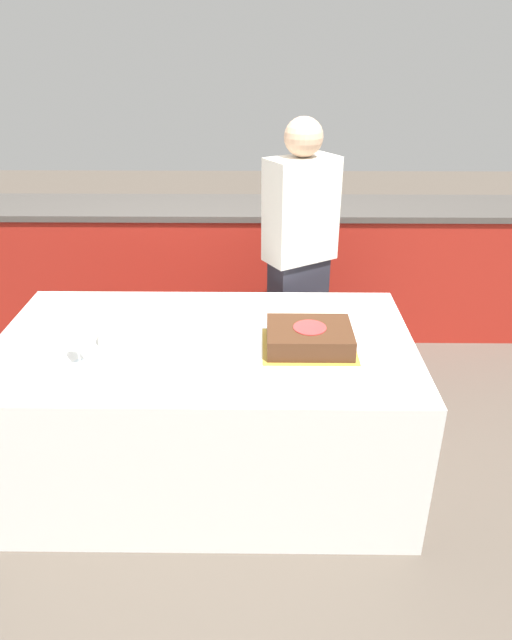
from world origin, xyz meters
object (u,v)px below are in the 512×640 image
at_px(cake, 309,337).
at_px(plate_stack, 121,335).
at_px(wine_glass, 76,337).
at_px(person_cutting_cake, 299,262).

xyz_separation_m(cake, plate_stack, (-0.83, 0.03, -0.01)).
distance_m(plate_stack, wine_glass, 0.24).
bearing_deg(cake, plate_stack, 177.60).
distance_m(wine_glass, person_cutting_cake, 1.35).
xyz_separation_m(cake, person_cutting_cake, (0.00, 0.80, 0.04)).
distance_m(cake, plate_stack, 0.83).
relative_size(plate_stack, person_cutting_cake, 0.13).
relative_size(plate_stack, wine_glass, 1.10).
distance_m(cake, person_cutting_cake, 0.81).
xyz_separation_m(plate_stack, person_cutting_cake, (0.83, 0.77, 0.05)).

